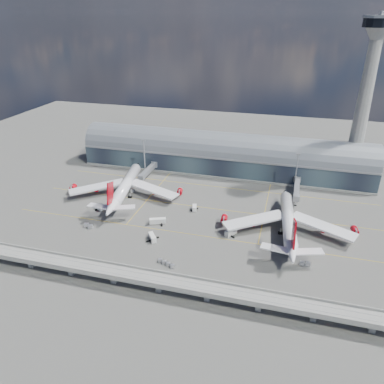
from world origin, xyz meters
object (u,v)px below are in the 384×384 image
(service_truck_3, at_px, (231,232))
(airliner_right, at_px, (288,222))
(service_truck_4, at_px, (195,208))
(floodlight_mast_left, at_px, (144,157))
(control_tower, at_px, (364,104))
(cargo_train_2, at_px, (305,264))
(cargo_train_1, at_px, (166,263))
(airliner_left, at_px, (125,187))
(service_truck_0, at_px, (152,237))
(service_truck_1, at_px, (99,208))
(service_truck_2, at_px, (158,221))
(cargo_train_0, at_px, (88,226))
(floodlight_mast_right, at_px, (296,172))
(service_truck_5, at_px, (130,190))

(service_truck_3, bearing_deg, airliner_right, 51.73)
(service_truck_4, bearing_deg, floodlight_mast_left, 124.20)
(control_tower, distance_m, service_truck_3, 120.31)
(service_truck_3, bearing_deg, cargo_train_2, 7.17)
(service_truck_3, distance_m, cargo_train_1, 39.83)
(airliner_left, xyz_separation_m, service_truck_0, (33.57, -41.48, -4.90))
(cargo_train_2, bearing_deg, service_truck_4, 60.61)
(cargo_train_1, bearing_deg, service_truck_3, -57.76)
(airliner_left, distance_m, service_truck_1, 21.67)
(service_truck_4, bearing_deg, control_tower, 22.40)
(service_truck_2, xyz_separation_m, cargo_train_0, (-33.72, -13.41, -0.62))
(floodlight_mast_right, relative_size, cargo_train_2, 5.15)
(control_tower, height_order, service_truck_4, control_tower)
(floodlight_mast_right, distance_m, cargo_train_1, 107.46)
(airliner_right, height_order, service_truck_3, airliner_right)
(cargo_train_0, bearing_deg, airliner_right, -96.37)
(floodlight_mast_left, distance_m, airliner_right, 110.40)
(floodlight_mast_right, distance_m, service_truck_3, 68.31)
(service_truck_5, bearing_deg, service_truck_0, -114.29)
(service_truck_1, height_order, service_truck_2, service_truck_2)
(service_truck_2, height_order, service_truck_4, service_truck_2)
(service_truck_0, height_order, cargo_train_2, service_truck_0)
(control_tower, height_order, service_truck_5, control_tower)
(airliner_left, relative_size, cargo_train_2, 14.78)
(airliner_left, height_order, service_truck_3, airliner_left)
(floodlight_mast_left, height_order, cargo_train_1, floodlight_mast_left)
(floodlight_mast_right, xyz_separation_m, service_truck_2, (-69.04, -59.64, -12.00))
(service_truck_0, bearing_deg, service_truck_2, 64.06)
(service_truck_5, distance_m, cargo_train_2, 117.83)
(floodlight_mast_right, bearing_deg, airliner_left, -161.21)
(floodlight_mast_left, relative_size, airliner_left, 0.35)
(floodlight_mast_right, bearing_deg, cargo_train_2, -84.71)
(control_tower, relative_size, cargo_train_1, 11.25)
(service_truck_5, bearing_deg, floodlight_mast_right, -44.04)
(airliner_right, bearing_deg, cargo_train_2, -76.52)
(service_truck_0, height_order, cargo_train_1, service_truck_0)
(control_tower, bearing_deg, service_truck_4, -142.67)
(service_truck_2, height_order, service_truck_3, service_truck_3)
(cargo_train_1, xyz_separation_m, cargo_train_2, (59.88, 16.19, 0.07))
(airliner_right, distance_m, cargo_train_2, 28.44)
(service_truck_3, height_order, cargo_train_0, service_truck_3)
(floodlight_mast_right, relative_size, service_truck_1, 4.75)
(control_tower, distance_m, cargo_train_1, 157.68)
(service_truck_0, relative_size, service_truck_4, 1.31)
(control_tower, bearing_deg, airliner_left, -155.31)
(airliner_left, bearing_deg, cargo_train_1, -61.55)
(service_truck_5, bearing_deg, service_truck_1, -163.24)
(control_tower, xyz_separation_m, service_truck_5, (-134.83, -55.00, -50.12))
(service_truck_0, distance_m, service_truck_2, 16.03)
(service_truck_4, height_order, cargo_train_0, service_truck_4)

